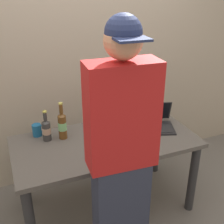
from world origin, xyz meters
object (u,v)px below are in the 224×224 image
object	(u,v)px
laptop	(155,122)
beer_bottle_amber	(46,129)
beer_bottle_green	(62,125)
person_figure	(121,161)
coffee_mug	(37,130)

from	to	relation	value
laptop	beer_bottle_amber	size ratio (longest dim) A/B	1.52
laptop	beer_bottle_green	world-z (taller)	beer_bottle_green
beer_bottle_green	person_figure	world-z (taller)	person_figure
beer_bottle_green	coffee_mug	size ratio (longest dim) A/B	2.82
person_figure	coffee_mug	size ratio (longest dim) A/B	15.73
beer_bottle_amber	beer_bottle_green	bearing A→B (deg)	-8.38
laptop	coffee_mug	xyz separation A→B (m)	(-1.02, 0.23, 0.01)
laptop	beer_bottle_amber	distance (m)	0.97
laptop	coffee_mug	world-z (taller)	laptop
laptop	person_figure	distance (m)	0.94
laptop	beer_bottle_amber	world-z (taller)	beer_bottle_amber
laptop	beer_bottle_amber	xyz separation A→B (m)	(-0.96, 0.13, 0.06)
beer_bottle_green	laptop	bearing A→B (deg)	-7.56
beer_bottle_green	coffee_mug	distance (m)	0.24
beer_bottle_amber	coffee_mug	size ratio (longest dim) A/B	2.33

